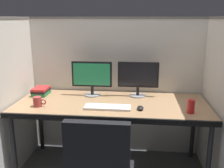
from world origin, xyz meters
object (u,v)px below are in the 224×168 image
at_px(desk, 111,108).
at_px(monitor_left, 92,76).
at_px(keyboard_main, 108,107).
at_px(computer_mouse, 140,108).
at_px(book_stack, 41,91).
at_px(monitor_right, 138,77).
at_px(soda_can, 191,106).
at_px(coffee_mug, 38,102).

bearing_deg(desk, monitor_left, 135.29).
distance_m(monitor_left, keyboard_main, 0.49).
xyz_separation_m(computer_mouse, book_stack, (-1.08, 0.36, 0.02)).
distance_m(desk, monitor_right, 0.45).
height_order(book_stack, soda_can, soda_can).
relative_size(keyboard_main, coffee_mug, 3.41).
distance_m(monitor_left, coffee_mug, 0.63).
distance_m(monitor_right, book_stack, 1.07).
bearing_deg(monitor_right, soda_can, -43.77).
relative_size(computer_mouse, book_stack, 0.44).
distance_m(book_stack, soda_can, 1.58).
relative_size(monitor_right, computer_mouse, 4.48).
relative_size(monitor_left, soda_can, 3.52).
bearing_deg(monitor_left, book_stack, -176.80).
xyz_separation_m(desk, book_stack, (-0.80, 0.20, 0.09)).
height_order(monitor_right, book_stack, monitor_right).
bearing_deg(monitor_right, coffee_mug, -155.58).
xyz_separation_m(coffee_mug, soda_can, (1.42, -0.02, 0.01)).
height_order(desk, computer_mouse, computer_mouse).
xyz_separation_m(desk, coffee_mug, (-0.69, -0.17, 0.10)).
height_order(monitor_right, computer_mouse, monitor_right).
bearing_deg(desk, keyboard_main, -96.72).
bearing_deg(soda_can, monitor_right, 136.23).
height_order(desk, monitor_right, monitor_right).
bearing_deg(book_stack, soda_can, -14.49).
xyz_separation_m(book_stack, coffee_mug, (0.11, -0.37, 0.01)).
height_order(desk, soda_can, soda_can).
relative_size(monitor_right, keyboard_main, 1.00).
bearing_deg(computer_mouse, book_stack, 161.71).
xyz_separation_m(monitor_right, book_stack, (-1.06, -0.06, -0.17)).
xyz_separation_m(desk, computer_mouse, (0.29, -0.16, 0.07)).
distance_m(monitor_left, computer_mouse, 0.68).
bearing_deg(monitor_left, computer_mouse, -36.84).
relative_size(keyboard_main, book_stack, 1.99).
bearing_deg(monitor_left, keyboard_main, -61.01).
height_order(monitor_right, coffee_mug, monitor_right).
distance_m(monitor_left, soda_can, 1.07).
xyz_separation_m(desk, keyboard_main, (-0.02, -0.16, 0.06)).
bearing_deg(coffee_mug, computer_mouse, 0.79).
height_order(keyboard_main, soda_can, soda_can).
xyz_separation_m(keyboard_main, coffee_mug, (-0.67, -0.01, 0.04)).
distance_m(keyboard_main, computer_mouse, 0.30).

